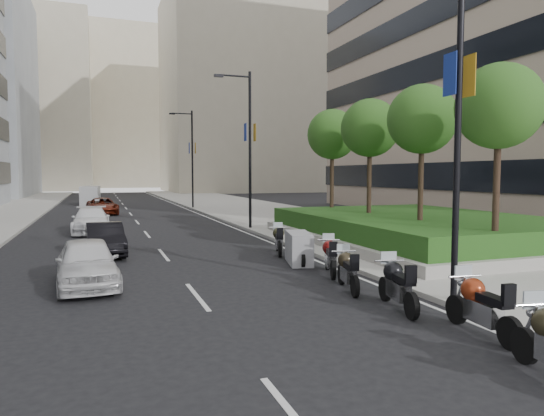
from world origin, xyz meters
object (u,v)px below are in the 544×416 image
motorcycle_5 (299,248)px  delivery_van (90,196)px  lamp_post_2 (191,154)px  lamp_post_0 (453,97)px  motorcycle_4 (330,257)px  car_b (105,239)px  motorcycle_2 (397,285)px  motorcycle_3 (348,270)px  motorcycle_6 (279,240)px  car_c (91,220)px  car_a (87,262)px  car_d (102,206)px  motorcycle_1 (480,306)px  lamp_post_1 (247,142)px

motorcycle_5 → delivery_van: size_ratio=0.42×
lamp_post_2 → lamp_post_0: bearing=-90.0°
motorcycle_4 → car_b: size_ratio=0.53×
motorcycle_2 → motorcycle_3: motorcycle_2 is taller
motorcycle_6 → car_b: bearing=89.5°
car_c → delivery_van: bearing=91.1°
lamp_post_0 → motorcycle_6: lamp_post_0 is taller
lamp_post_2 → car_a: lamp_post_2 is taller
car_d → motorcycle_3: bearing=-82.7°
lamp_post_2 → motorcycle_1: size_ratio=4.00×
lamp_post_1 → motorcycle_6: size_ratio=4.38×
motorcycle_1 → motorcycle_5: 8.35m
car_c → delivery_van: size_ratio=1.01×
motorcycle_2 → car_b: car_b is taller
car_d → delivery_van: bearing=89.9°
motorcycle_6 → car_d: 23.69m
lamp_post_2 → motorcycle_3: lamp_post_2 is taller
car_b → delivery_van: size_ratio=0.83×
lamp_post_2 → lamp_post_1: bearing=-90.0°
car_b → delivery_van: (-1.03, 33.89, 0.26)m
motorcycle_3 → car_d: bearing=26.5°
lamp_post_1 → motorcycle_4: lamp_post_1 is taller
car_d → delivery_van: size_ratio=1.01×
lamp_post_0 → motorcycle_2: bearing=172.5°
motorcycle_1 → motorcycle_4: 6.34m
car_c → car_d: 12.68m
motorcycle_1 → car_a: 10.40m
car_a → lamp_post_0: bearing=-35.4°
motorcycle_2 → motorcycle_1: bearing=-155.5°
motorcycle_2 → car_d: 31.89m
motorcycle_5 → car_a: 7.19m
car_c → car_d: (0.68, 12.66, -0.03)m
delivery_van → motorcycle_6: bearing=-74.4°
motorcycle_5 → car_a: car_a is taller
motorcycle_2 → car_a: bearing=66.3°
motorcycle_6 → car_b: (-6.62, 2.07, 0.08)m
motorcycle_5 → lamp_post_0: bearing=-154.8°
car_d → delivery_van: delivery_van is taller
lamp_post_2 → motorcycle_4: lamp_post_2 is taller
motorcycle_6 → car_c: car_c is taller
motorcycle_2 → motorcycle_5: 6.17m
lamp_post_1 → motorcycle_5: 11.64m
lamp_post_1 → motorcycle_6: (-1.22, -8.35, -4.50)m
motorcycle_3 → car_b: bearing=51.1°
motorcycle_4 → car_b: 9.31m
car_d → lamp_post_2: bearing=20.0°
lamp_post_0 → car_c: 21.03m
motorcycle_6 → car_a: bearing=132.5°
lamp_post_1 → motorcycle_5: (-1.31, -10.65, -4.50)m
motorcycle_3 → car_a: (-6.85, 2.92, 0.14)m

